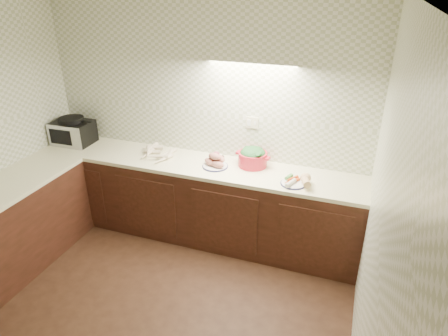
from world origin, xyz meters
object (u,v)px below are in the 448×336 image
(toaster_oven, at_px, (73,131))
(veg_plate, at_px, (299,180))
(dutch_oven, at_px, (253,157))
(sweet_potato_plate, at_px, (215,162))
(onion_bowl, at_px, (217,158))
(parsnip_pile, at_px, (152,153))

(toaster_oven, relative_size, veg_plate, 1.49)
(dutch_oven, xyz_separation_m, veg_plate, (0.53, -0.25, -0.06))
(toaster_oven, relative_size, dutch_oven, 1.20)
(toaster_oven, xyz_separation_m, sweet_potato_plate, (1.81, -0.05, -0.09))
(onion_bowl, bearing_deg, dutch_oven, 2.46)
(onion_bowl, distance_m, dutch_oven, 0.39)
(veg_plate, bearing_deg, sweet_potato_plate, 173.72)
(veg_plate, bearing_deg, dutch_oven, 155.01)
(parsnip_pile, bearing_deg, dutch_oven, 6.91)
(parsnip_pile, relative_size, sweet_potato_plate, 1.87)
(toaster_oven, height_order, veg_plate, toaster_oven)
(dutch_oven, bearing_deg, sweet_potato_plate, -149.24)
(sweet_potato_plate, height_order, veg_plate, sweet_potato_plate)
(sweet_potato_plate, relative_size, onion_bowl, 1.91)
(sweet_potato_plate, bearing_deg, toaster_oven, 178.54)
(dutch_oven, bearing_deg, onion_bowl, -169.26)
(parsnip_pile, bearing_deg, sweet_potato_plate, -1.09)
(parsnip_pile, distance_m, sweet_potato_plate, 0.75)
(sweet_potato_plate, bearing_deg, veg_plate, -6.28)
(parsnip_pile, xyz_separation_m, sweet_potato_plate, (0.75, -0.01, 0.02))
(sweet_potato_plate, bearing_deg, parsnip_pile, 178.91)
(onion_bowl, height_order, dutch_oven, dutch_oven)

